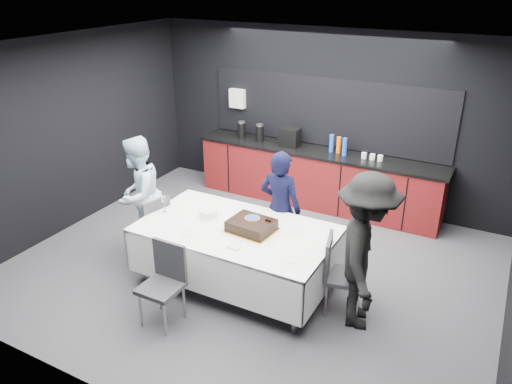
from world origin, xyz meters
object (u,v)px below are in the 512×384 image
(champagne_flute, at_px, (164,201))
(chair_near, at_px, (165,278))
(plate_stack, at_px, (208,213))
(cake_assembly, at_px, (251,225))
(chair_right, at_px, (338,269))
(chair_left, at_px, (153,224))
(person_right, at_px, (365,252))
(person_center, at_px, (280,209))
(party_table, at_px, (236,238))
(person_left, at_px, (138,195))

(champagne_flute, relative_size, chair_near, 0.24)
(plate_stack, distance_m, chair_near, 1.09)
(cake_assembly, bearing_deg, chair_right, 2.87)
(chair_left, height_order, person_right, person_right)
(chair_near, bearing_deg, champagne_flute, 126.65)
(plate_stack, bearing_deg, person_center, 42.25)
(chair_near, bearing_deg, party_table, 70.05)
(plate_stack, distance_m, chair_left, 0.86)
(party_table, distance_m, plate_stack, 0.50)
(chair_left, bearing_deg, party_table, 1.65)
(party_table, xyz_separation_m, chair_left, (-1.25, -0.04, -0.11))
(party_table, distance_m, chair_near, 1.02)
(party_table, xyz_separation_m, person_left, (-1.61, 0.14, 0.17))
(chair_right, distance_m, person_right, 0.47)
(chair_near, bearing_deg, person_center, 70.71)
(party_table, xyz_separation_m, champagne_flute, (-1.01, -0.06, 0.30))
(person_center, bearing_deg, cake_assembly, 87.53)
(person_center, bearing_deg, chair_left, 28.30)
(party_table, distance_m, person_center, 0.77)
(cake_assembly, height_order, chair_left, cake_assembly)
(cake_assembly, height_order, person_right, person_right)
(chair_right, bearing_deg, person_left, 178.78)
(party_table, distance_m, chair_left, 1.25)
(champagne_flute, relative_size, chair_right, 0.24)
(chair_near, distance_m, person_center, 1.79)
(chair_right, relative_size, chair_near, 1.00)
(party_table, bearing_deg, chair_right, 3.78)
(chair_left, height_order, chair_near, same)
(plate_stack, xyz_separation_m, person_left, (-1.16, 0.05, -0.02))
(chair_near, xyz_separation_m, person_left, (-1.26, 1.10, 0.27))
(champagne_flute, xyz_separation_m, person_center, (1.25, 0.77, -0.16))
(party_table, height_order, person_right, person_right)
(plate_stack, distance_m, person_left, 1.16)
(party_table, height_order, chair_right, chair_right)
(chair_left, relative_size, person_left, 0.57)
(cake_assembly, distance_m, chair_near, 1.16)
(chair_right, height_order, chair_near, same)
(person_center, bearing_deg, plate_stack, 43.71)
(plate_stack, height_order, chair_near, chair_near)
(person_center, relative_size, person_right, 0.89)
(chair_near, distance_m, person_right, 2.16)
(chair_left, bearing_deg, cake_assembly, 2.61)
(party_table, relative_size, chair_left, 2.51)
(champagne_flute, bearing_deg, person_center, 31.69)
(party_table, bearing_deg, champagne_flute, -176.75)
(plate_stack, height_order, person_right, person_right)
(person_center, bearing_deg, champagne_flute, 33.14)
(party_table, relative_size, plate_stack, 10.16)
(chair_right, xyz_separation_m, person_center, (-1.02, 0.63, 0.25))
(person_left, bearing_deg, champagne_flute, 61.63)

